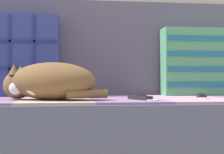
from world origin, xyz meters
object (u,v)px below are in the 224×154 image
(couch, at_px, (152,141))
(throw_pillow_quilted, at_px, (24,56))
(game_remote_near, at_px, (201,96))
(game_remote_far, at_px, (141,98))
(sleeping_cat, at_px, (47,82))
(throw_pillow_striped, at_px, (204,62))

(couch, xyz_separation_m, throw_pillow_quilted, (-0.65, 0.20, 0.43))
(game_remote_near, xyz_separation_m, game_remote_far, (-0.33, -0.13, -0.00))
(couch, height_order, sleeping_cat, sleeping_cat)
(throw_pillow_striped, height_order, sleeping_cat, throw_pillow_striped)
(throw_pillow_quilted, xyz_separation_m, throw_pillow_striped, (1.00, -0.00, -0.03))
(throw_pillow_quilted, height_order, game_remote_far, throw_pillow_quilted)
(couch, xyz_separation_m, game_remote_far, (-0.10, -0.22, 0.23))
(throw_pillow_quilted, xyz_separation_m, game_remote_near, (0.87, -0.28, -0.21))
(throw_pillow_quilted, relative_size, game_remote_near, 2.07)
(throw_pillow_quilted, height_order, game_remote_near, throw_pillow_quilted)
(game_remote_far, bearing_deg, sleeping_cat, 174.85)
(throw_pillow_striped, xyz_separation_m, game_remote_near, (-0.13, -0.28, -0.18))
(couch, distance_m, game_remote_near, 0.33)
(throw_pillow_striped, xyz_separation_m, game_remote_far, (-0.45, -0.41, -0.18))
(sleeping_cat, bearing_deg, game_remote_far, -5.15)
(throw_pillow_quilted, distance_m, throw_pillow_striped, 1.00)
(throw_pillow_quilted, distance_m, sleeping_cat, 0.43)
(throw_pillow_striped, height_order, game_remote_far, throw_pillow_striped)
(sleeping_cat, xyz_separation_m, game_remote_near, (0.73, 0.10, -0.07))
(throw_pillow_quilted, bearing_deg, throw_pillow_striped, -0.03)
(sleeping_cat, distance_m, game_remote_near, 0.74)
(throw_pillow_striped, bearing_deg, game_remote_near, -114.35)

